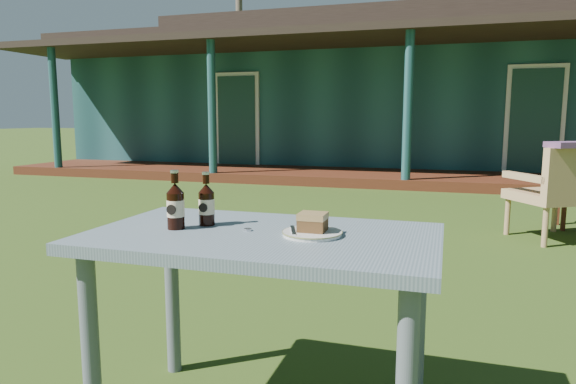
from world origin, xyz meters
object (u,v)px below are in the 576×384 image
(cafe_table, at_px, (262,261))
(cola_bottle_far, at_px, (176,205))
(plate, at_px, (312,233))
(cake_slice, at_px, (313,222))
(cola_bottle_near, at_px, (207,204))
(armchair_left, at_px, (560,188))

(cafe_table, xyz_separation_m, cola_bottle_far, (-0.32, -0.03, 0.19))
(plate, distance_m, cake_slice, 0.04)
(cake_slice, height_order, cola_bottle_near, cola_bottle_near)
(cake_slice, bearing_deg, plate, -84.20)
(plate, bearing_deg, cake_slice, 95.80)
(plate, relative_size, cake_slice, 2.22)
(cafe_table, bearing_deg, cake_slice, 5.66)
(cola_bottle_near, height_order, cola_bottle_far, cola_bottle_far)
(plate, relative_size, cola_bottle_far, 0.97)
(cola_bottle_near, bearing_deg, cola_bottle_far, -129.86)
(cola_bottle_near, height_order, armchair_left, cola_bottle_near)
(cafe_table, xyz_separation_m, cake_slice, (0.18, 0.02, 0.15))
(cake_slice, bearing_deg, cola_bottle_near, 174.41)
(plate, distance_m, cola_bottle_near, 0.42)
(armchair_left, bearing_deg, cafe_table, -114.63)
(cafe_table, bearing_deg, cola_bottle_far, -173.95)
(cola_bottle_far, bearing_deg, cake_slice, 5.91)
(cake_slice, relative_size, cola_bottle_far, 0.44)
(plate, xyz_separation_m, cola_bottle_far, (-0.49, -0.04, 0.08))
(plate, height_order, cola_bottle_near, cola_bottle_near)
(cola_bottle_near, relative_size, armchair_left, 0.23)
(cafe_table, xyz_separation_m, armchair_left, (1.58, 3.44, -0.14))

